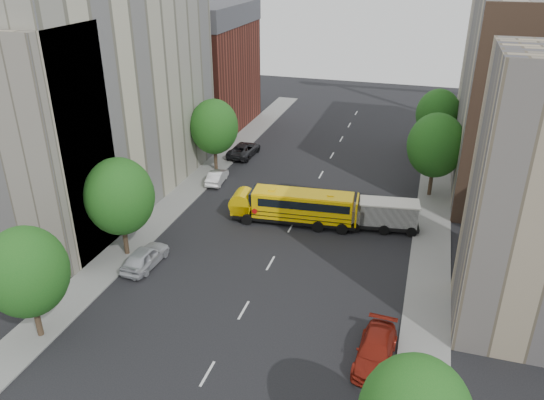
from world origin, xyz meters
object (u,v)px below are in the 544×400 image
at_px(street_tree_2, 214,127).
at_px(parked_car_5, 422,139).
at_px(school_bus, 294,205).
at_px(street_tree_0, 26,272).
at_px(safari_truck, 383,214).
at_px(parked_car_1, 217,177).
at_px(parked_car_2, 244,150).
at_px(street_tree_5, 438,114).
at_px(parked_car_0, 145,257).
at_px(street_tree_1, 120,197).
at_px(street_tree_4, 436,145).
at_px(parked_car_3, 376,351).

height_order(street_tree_2, parked_car_5, street_tree_2).
bearing_deg(school_bus, parked_car_5, 62.97).
bearing_deg(street_tree_0, safari_truck, 47.22).
bearing_deg(parked_car_1, school_bus, 142.33).
bearing_deg(parked_car_2, street_tree_2, 76.63).
xyz_separation_m(street_tree_5, parked_car_0, (-19.80, -31.04, -3.91)).
xyz_separation_m(safari_truck, parked_car_2, (-17.02, 13.05, -0.62)).
xyz_separation_m(street_tree_2, parked_car_5, (20.60, 14.52, -4.08)).
bearing_deg(street_tree_0, parked_car_0, 76.20).
height_order(street_tree_5, parked_car_0, street_tree_5).
bearing_deg(parked_car_1, parked_car_2, -95.41).
xyz_separation_m(street_tree_0, safari_truck, (18.42, 19.90, -3.27)).
distance_m(street_tree_1, parked_car_2, 23.37).
xyz_separation_m(parked_car_2, parked_car_5, (19.20, 9.57, -0.00)).
height_order(street_tree_4, street_tree_5, street_tree_4).
xyz_separation_m(street_tree_2, street_tree_5, (22.00, 12.00, -0.12)).
bearing_deg(street_tree_0, parked_car_1, 86.78).
relative_size(safari_truck, parked_car_2, 1.16).
distance_m(school_bus, parked_car_0, 13.26).
bearing_deg(parked_car_2, street_tree_5, -158.68).
height_order(parked_car_2, parked_car_3, parked_car_2).
bearing_deg(school_bus, parked_car_2, 119.35).
bearing_deg(parked_car_3, parked_car_1, 134.31).
bearing_deg(street_tree_1, parked_car_1, 84.64).
bearing_deg(street_tree_4, parked_car_5, 95.51).
xyz_separation_m(street_tree_4, school_bus, (-11.05, -9.12, -3.42)).
bearing_deg(street_tree_5, street_tree_0, -118.81).
bearing_deg(parked_car_0, parked_car_5, -116.36).
relative_size(street_tree_1, street_tree_2, 1.03).
relative_size(street_tree_1, school_bus, 0.74).
distance_m(parked_car_0, parked_car_2, 24.00).
relative_size(street_tree_4, parked_car_1, 2.06).
bearing_deg(street_tree_0, school_bus, 59.89).
relative_size(street_tree_0, street_tree_5, 0.99).
bearing_deg(parked_car_3, parked_car_5, 92.07).
relative_size(street_tree_5, school_bus, 0.70).
bearing_deg(street_tree_2, safari_truck, -23.73).
relative_size(parked_car_0, parked_car_2, 0.86).
bearing_deg(parked_car_0, street_tree_4, -133.74).
distance_m(street_tree_1, parked_car_3, 21.18).
xyz_separation_m(street_tree_2, street_tree_4, (22.00, 0.00, 0.25)).
relative_size(street_tree_4, parked_car_5, 1.79).
bearing_deg(parked_car_0, street_tree_0, 78.58).
bearing_deg(parked_car_5, safari_truck, -98.85).
height_order(street_tree_2, safari_truck, street_tree_2).
distance_m(street_tree_4, parked_car_0, 27.80).
height_order(street_tree_0, parked_car_3, street_tree_0).
xyz_separation_m(parked_car_2, parked_car_3, (18.40, -29.17, -0.02)).
bearing_deg(parked_car_5, parked_car_1, -140.81).
xyz_separation_m(school_bus, parked_car_1, (-9.55, 6.03, -1.01)).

